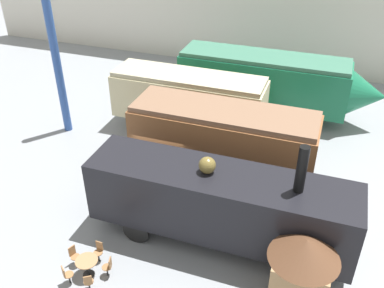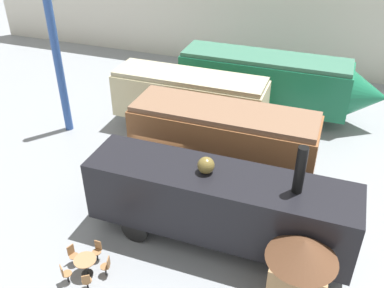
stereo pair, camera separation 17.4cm
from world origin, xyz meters
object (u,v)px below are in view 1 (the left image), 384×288
at_px(streamlined_locomotive, 277,81).
at_px(cafe_chair_0, 74,255).
at_px(passenger_coach_vintage, 189,97).
at_px(cafe_table_near, 87,264).
at_px(ticket_kiosk, 301,269).
at_px(steam_locomotive, 219,202).
at_px(visitor_person, 160,177).
at_px(passenger_coach_wooden, 223,139).

xyz_separation_m(streamlined_locomotive, cafe_chair_0, (-4.92, -14.63, -1.66)).
bearing_deg(streamlined_locomotive, passenger_coach_vintage, -139.32).
xyz_separation_m(cafe_table_near, ticket_kiosk, (7.41, 1.31, 1.09)).
xyz_separation_m(steam_locomotive, visitor_person, (-3.41, 2.07, -1.14)).
bearing_deg(cafe_chair_0, ticket_kiosk, 27.36).
bearing_deg(steam_locomotive, passenger_coach_wooden, 104.12).
relative_size(cafe_chair_0, ticket_kiosk, 0.29).
relative_size(passenger_coach_vintage, steam_locomotive, 0.83).
xyz_separation_m(passenger_coach_wooden, steam_locomotive, (1.01, -4.02, -0.27)).
bearing_deg(steam_locomotive, cafe_chair_0, -147.52).
relative_size(passenger_coach_wooden, cafe_table_near, 10.18).
distance_m(passenger_coach_vintage, steam_locomotive, 8.94).
height_order(streamlined_locomotive, passenger_coach_wooden, passenger_coach_wooden).
height_order(passenger_coach_wooden, cafe_chair_0, passenger_coach_wooden).
height_order(streamlined_locomotive, cafe_chair_0, streamlined_locomotive).
height_order(cafe_table_near, ticket_kiosk, ticket_kiosk).
height_order(passenger_coach_vintage, steam_locomotive, steam_locomotive).
bearing_deg(steam_locomotive, visitor_person, 148.72).
bearing_deg(cafe_table_near, passenger_coach_wooden, 67.66).
xyz_separation_m(cafe_chair_0, visitor_person, (1.35, 5.10, 0.37)).
xyz_separation_m(streamlined_locomotive, cafe_table_near, (-4.18, -14.90, -1.59)).
distance_m(passenger_coach_wooden, steam_locomotive, 4.15).
relative_size(streamlined_locomotive, passenger_coach_vintage, 1.41).
bearing_deg(steam_locomotive, ticket_kiosk, -30.37).
height_order(passenger_coach_vintage, cafe_table_near, passenger_coach_vintage).
height_order(streamlined_locomotive, visitor_person, streamlined_locomotive).
bearing_deg(passenger_coach_wooden, steam_locomotive, -75.88).
xyz_separation_m(passenger_coach_vintage, ticket_kiosk, (7.49, -9.92, -0.44)).
bearing_deg(passenger_coach_wooden, ticket_kiosk, -53.79).
relative_size(passenger_coach_wooden, cafe_chair_0, 9.68).
bearing_deg(cafe_table_near, steam_locomotive, 39.37).
xyz_separation_m(passenger_coach_wooden, ticket_kiosk, (4.40, -6.00, -0.61)).
bearing_deg(cafe_table_near, visitor_person, 83.53).
bearing_deg(cafe_chair_0, streamlined_locomotive, 91.49).
relative_size(streamlined_locomotive, visitor_person, 7.37).
relative_size(steam_locomotive, cafe_chair_0, 11.74).
height_order(cafe_chair_0, ticket_kiosk, ticket_kiosk).
bearing_deg(visitor_person, cafe_chair_0, -104.80).
bearing_deg(visitor_person, cafe_table_near, -96.47).
distance_m(passenger_coach_vintage, cafe_table_near, 11.34).
height_order(passenger_coach_vintage, visitor_person, passenger_coach_vintage).
distance_m(steam_locomotive, visitor_person, 4.15).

